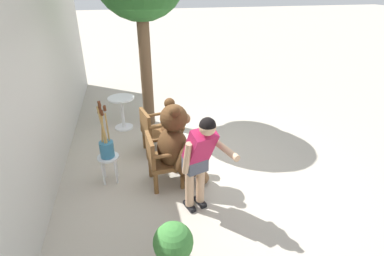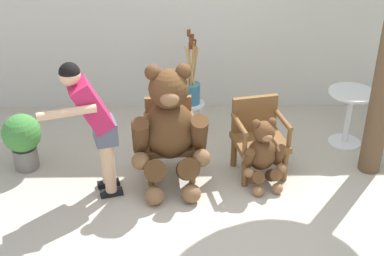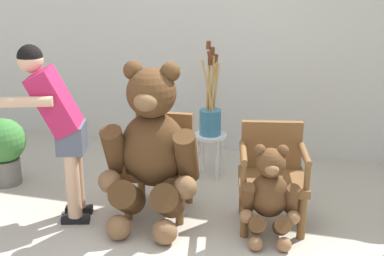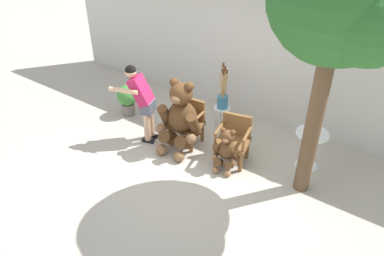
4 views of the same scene
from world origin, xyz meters
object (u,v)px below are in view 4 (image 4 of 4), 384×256
at_px(teddy_bear_large, 180,117).
at_px(white_stool, 222,112).
at_px(wooden_chair_right, 234,138).
at_px(brush_bucket, 223,98).
at_px(round_side_table, 310,146).
at_px(patio_tree, 345,1).
at_px(wooden_chair_left, 188,121).
at_px(teddy_bear_small, 226,150).
at_px(potted_plant, 127,98).
at_px(person_visitor, 142,98).

bearing_deg(teddy_bear_large, white_stool, 77.34).
xyz_separation_m(wooden_chair_right, brush_bucket, (-0.74, 0.82, 0.21)).
bearing_deg(white_stool, brush_bucket, 60.89).
height_order(round_side_table, patio_tree, patio_tree).
bearing_deg(wooden_chair_right, wooden_chair_left, 179.93).
bearing_deg(brush_bucket, white_stool, -119.11).
distance_m(wooden_chair_left, wooden_chair_right, 0.99).
bearing_deg(round_side_table, teddy_bear_small, -143.32).
bearing_deg(wooden_chair_left, potted_plant, 176.98).
relative_size(wooden_chair_left, teddy_bear_small, 1.08).
height_order(wooden_chair_left, patio_tree, patio_tree).
distance_m(person_visitor, patio_tree, 3.81).
distance_m(teddy_bear_large, white_stool, 1.15).
distance_m(teddy_bear_large, brush_bucket, 1.11).
bearing_deg(round_side_table, wooden_chair_left, -165.09).
height_order(brush_bucket, patio_tree, patio_tree).
relative_size(wooden_chair_right, person_visitor, 0.56).
xyz_separation_m(wooden_chair_left, round_side_table, (2.17, 0.58, -0.01)).
height_order(person_visitor, potted_plant, person_visitor).
relative_size(wooden_chair_left, person_visitor, 0.56).
bearing_deg(teddy_bear_small, white_stool, 124.60).
relative_size(person_visitor, round_side_table, 2.13).
bearing_deg(round_side_table, potted_plant, -172.73).
xyz_separation_m(teddy_bear_small, round_side_table, (1.16, 0.86, 0.06)).
distance_m(teddy_bear_small, potted_plant, 2.71).
distance_m(white_stool, round_side_table, 1.94).
bearing_deg(brush_bucket, wooden_chair_right, -48.06).
bearing_deg(round_side_table, brush_bucket, 172.77).
bearing_deg(potted_plant, teddy_bear_large, -11.56).
bearing_deg(brush_bucket, wooden_chair_left, -107.15).
distance_m(wooden_chair_right, person_visitor, 1.85).
bearing_deg(white_stool, teddy_bear_large, -102.66).
xyz_separation_m(person_visitor, potted_plant, (-0.92, 0.51, -0.52)).
xyz_separation_m(wooden_chair_right, person_visitor, (-1.75, -0.42, 0.45)).
xyz_separation_m(teddy_bear_small, white_stool, (-0.76, 1.11, -0.04)).
bearing_deg(wooden_chair_left, white_stool, 72.86).
xyz_separation_m(person_visitor, patio_tree, (3.14, 0.37, 2.14)).
distance_m(wooden_chair_left, potted_plant, 1.68).
height_order(round_side_table, potted_plant, round_side_table).
bearing_deg(wooden_chair_right, teddy_bear_large, -165.45).
xyz_separation_m(wooden_chair_right, white_stool, (-0.74, 0.82, -0.11)).
bearing_deg(white_stool, teddy_bear_small, -55.40).
xyz_separation_m(teddy_bear_small, potted_plant, (-2.69, 0.37, 0.01)).
bearing_deg(teddy_bear_small, potted_plant, 172.13).
bearing_deg(person_visitor, wooden_chair_left, 29.22).
xyz_separation_m(wooden_chair_left, patio_tree, (2.38, -0.05, 2.59)).
bearing_deg(teddy_bear_large, person_visitor, -167.83).
xyz_separation_m(round_side_table, potted_plant, (-3.85, -0.49, -0.05)).
bearing_deg(potted_plant, patio_tree, -1.93).
relative_size(wooden_chair_left, white_stool, 1.87).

